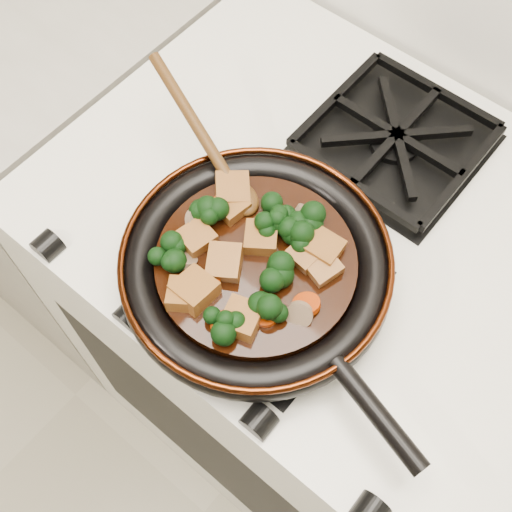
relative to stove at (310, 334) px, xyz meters
The scene contains 36 objects.
stove is the anchor object (origin of this frame).
burner_grate_front 0.48m from the stove, 90.00° to the right, with size 0.23×0.23×0.03m, color black, non-canonical shape.
burner_grate_back 0.48m from the stove, 90.00° to the left, with size 0.23×0.23×0.03m, color black, non-canonical shape.
skillet 0.52m from the stove, 94.35° to the right, with size 0.44×0.33×0.05m.
braising_sauce 0.52m from the stove, 95.21° to the right, with size 0.24×0.24×0.02m, color black.
tofu_cube_0 0.53m from the stove, 64.05° to the right, with size 0.04×0.04×0.02m, color brown.
tofu_cube_1 0.56m from the stove, 83.83° to the right, with size 0.04×0.04×0.02m, color brown.
tofu_cube_2 0.53m from the stove, 73.14° to the right, with size 0.04×0.03×0.02m, color brown.
tofu_cube_3 0.55m from the stove, 101.58° to the right, with size 0.04×0.04×0.02m, color brown.
tofu_cube_4 0.55m from the stove, 115.82° to the right, with size 0.04×0.04×0.02m, color brown.
tofu_cube_5 0.53m from the stove, 101.44° to the right, with size 0.04×0.04×0.02m, color brown.
tofu_cube_6 0.53m from the stove, 74.95° to the right, with size 0.04×0.03×0.02m, color brown.
tofu_cube_7 0.57m from the stove, 100.87° to the right, with size 0.04×0.04×0.02m, color brown.
tofu_cube_8 0.53m from the stove, 67.18° to the right, with size 0.04×0.04×0.02m, color brown.
tofu_cube_9 0.57m from the stove, 100.06° to the right, with size 0.04×0.04×0.02m, color brown.
tofu_cube_10 0.53m from the stove, 124.97° to the right, with size 0.04×0.03×0.02m, color brown.
tofu_cube_11 0.53m from the stove, 134.80° to the right, with size 0.04×0.04×0.02m, color brown.
broccoli_floret_0 0.54m from the stove, 81.26° to the right, with size 0.06×0.06×0.05m, color black, non-canonical shape.
broccoli_floret_1 0.53m from the stove, 86.48° to the right, with size 0.06×0.06×0.05m, color black, non-canonical shape.
broccoli_floret_2 0.57m from the stove, 87.81° to the right, with size 0.06×0.06×0.05m, color black, non-canonical shape.
broccoli_floret_3 0.54m from the stove, 125.12° to the right, with size 0.06×0.06×0.05m, color black, non-canonical shape.
broccoli_floret_4 0.57m from the stove, 113.34° to the right, with size 0.06×0.06×0.05m, color black, non-canonical shape.
broccoli_floret_5 0.53m from the stove, 103.92° to the right, with size 0.05×0.05×0.05m, color black, non-canonical shape.
broccoli_floret_6 0.56m from the stove, 78.77° to the right, with size 0.06×0.06×0.05m, color black, non-canonical shape.
broccoli_floret_7 0.53m from the stove, 111.37° to the right, with size 0.06×0.06×0.05m, color black, non-canonical shape.
broccoli_floret_8 0.52m from the stove, 92.55° to the right, with size 0.06×0.06×0.05m, color black, non-canonical shape.
carrot_coin_0 0.54m from the stove, 66.81° to the right, with size 0.03×0.03×0.01m, color #A12D04.
carrot_coin_1 0.54m from the stove, 127.93° to the right, with size 0.03×0.03×0.01m, color #A12D04.
carrot_coin_2 0.55m from the stove, 100.43° to the right, with size 0.03×0.03×0.01m, color #A12D04.
carrot_coin_3 0.56m from the stove, 86.95° to the right, with size 0.03×0.03×0.01m, color #A12D04.
carrot_coin_4 0.55m from the stove, 78.45° to the right, with size 0.03×0.03×0.01m, color #A12D04.
mushroom_slice_0 0.56m from the stove, 111.56° to the right, with size 0.04×0.04×0.01m, color brown.
mushroom_slice_1 0.52m from the stove, 90.44° to the right, with size 0.04×0.04×0.01m, color brown.
mushroom_slice_2 0.55m from the stove, 68.25° to the right, with size 0.03×0.03×0.01m, color brown.
mushroom_slice_3 0.55m from the stove, 122.86° to the right, with size 0.03×0.03×0.01m, color brown.
wooden_spoon 0.55m from the stove, 150.48° to the right, with size 0.14×0.07×0.22m.
Camera 1 is at (0.21, 1.27, 1.62)m, focal length 45.00 mm.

